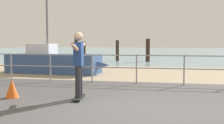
% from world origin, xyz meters
% --- Properties ---
extents(beach_strip, '(24.00, 6.00, 0.04)m').
position_xyz_m(beach_strip, '(0.00, 7.00, 0.00)').
color(beach_strip, tan).
rests_on(beach_strip, ground).
extents(sea_surface, '(72.00, 50.00, 0.04)m').
position_xyz_m(sea_surface, '(0.00, 35.00, 0.00)').
color(sea_surface, '#75939E').
rests_on(sea_surface, ground).
extents(railing_fence, '(11.32, 0.05, 1.05)m').
position_xyz_m(railing_fence, '(-0.88, 3.60, 0.70)').
color(railing_fence, gray).
rests_on(railing_fence, ground).
extents(sailboat, '(5.02, 1.74, 5.09)m').
position_xyz_m(sailboat, '(-4.09, 6.07, 0.52)').
color(sailboat, '#335184').
rests_on(sailboat, ground).
extents(skateboard, '(0.29, 0.82, 0.08)m').
position_xyz_m(skateboard, '(-1.30, 0.87, 0.07)').
color(skateboard, black).
rests_on(skateboard, ground).
extents(skateboarder, '(0.25, 1.45, 1.65)m').
position_xyz_m(skateboarder, '(-1.30, 0.87, 1.02)').
color(skateboarder, '#26262B').
rests_on(skateboarder, skateboard).
extents(groyne_post_0, '(0.34, 0.34, 1.92)m').
position_xyz_m(groyne_post_0, '(-7.25, 18.35, 0.96)').
color(groyne_post_0, '#332319').
rests_on(groyne_post_0, ground).
extents(groyne_post_1, '(0.33, 0.33, 1.50)m').
position_xyz_m(groyne_post_1, '(-4.91, 13.07, 0.75)').
color(groyne_post_1, '#332319').
rests_on(groyne_post_1, ground).
extents(groyne_post_2, '(0.25, 0.25, 1.62)m').
position_xyz_m(groyne_post_2, '(-2.57, 14.30, 0.81)').
color(groyne_post_2, '#332319').
rests_on(groyne_post_2, ground).
extents(groyne_post_3, '(0.31, 0.31, 1.72)m').
position_xyz_m(groyne_post_3, '(-0.23, 14.05, 0.86)').
color(groyne_post_3, '#332319').
rests_on(groyne_post_3, ground).
extents(traffic_cone, '(0.36, 0.36, 0.50)m').
position_xyz_m(traffic_cone, '(-3.08, 0.71, 0.25)').
color(traffic_cone, '#E55919').
rests_on(traffic_cone, ground).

